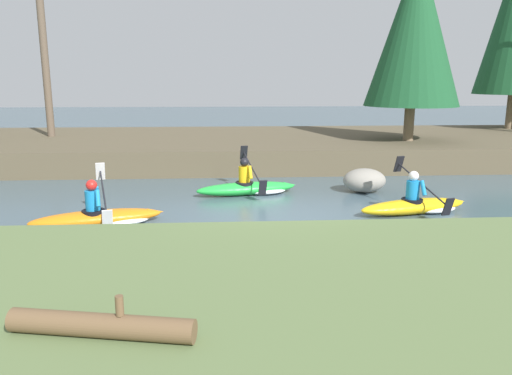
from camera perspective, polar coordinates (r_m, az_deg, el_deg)
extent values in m
plane|color=#425660|center=(11.26, 2.22, -3.41)|extent=(90.00, 90.00, 0.00)
cube|color=#5B7042|center=(5.37, 9.27, -18.74)|extent=(44.00, 7.89, 0.60)
cube|color=brown|center=(19.73, -0.28, 4.67)|extent=(44.00, 8.27, 0.83)
cylinder|color=#7A664C|center=(19.11, 17.08, 7.03)|extent=(0.36, 0.36, 1.25)
cone|color=#194C28|center=(19.12, 17.73, 16.97)|extent=(3.35, 3.35, 5.38)
cylinder|color=#7A664C|center=(25.39, 27.08, 7.75)|extent=(0.36, 0.36, 1.54)
cylinder|color=brown|center=(21.13, -22.97, 13.20)|extent=(0.28, 0.28, 5.76)
ellipsoid|color=yellow|center=(12.07, 17.56, -2.07)|extent=(2.76, 1.24, 0.34)
cone|color=yellow|center=(12.81, 22.12, -1.52)|extent=(0.39, 0.28, 0.20)
cylinder|color=black|center=(12.01, 17.41, -1.42)|extent=(0.58, 0.58, 0.08)
cylinder|color=#1984CC|center=(11.95, 17.48, -0.26)|extent=(0.36, 0.36, 0.42)
sphere|color=white|center=(11.89, 17.58, 1.27)|extent=(0.28, 0.28, 0.23)
cylinder|color=#1984CC|center=(12.18, 17.25, 0.41)|extent=(0.14, 0.24, 0.35)
cylinder|color=#1984CC|center=(11.80, 18.57, -0.06)|extent=(0.14, 0.24, 0.35)
cylinder|color=black|center=(12.06, 18.42, 0.40)|extent=(0.50, 1.86, 0.65)
cube|color=black|center=(12.77, 16.02, 2.61)|extent=(0.23, 0.20, 0.41)
cube|color=black|center=(11.39, 21.10, -2.07)|extent=(0.23, 0.20, 0.41)
ellipsoid|color=white|center=(12.41, 19.61, -2.21)|extent=(1.24, 0.95, 0.18)
ellipsoid|color=green|center=(13.36, -1.13, -0.12)|extent=(2.77, 1.16, 0.34)
cone|color=green|center=(13.72, 3.90, 0.25)|extent=(0.38, 0.27, 0.20)
cylinder|color=black|center=(13.32, -1.34, 0.48)|extent=(0.57, 0.57, 0.08)
cylinder|color=yellow|center=(13.27, -1.34, 1.53)|extent=(0.36, 0.36, 0.42)
sphere|color=black|center=(13.21, -1.35, 2.92)|extent=(0.27, 0.27, 0.23)
cylinder|color=yellow|center=(13.51, -1.18, 2.10)|extent=(0.14, 0.24, 0.35)
cylinder|color=yellow|center=(13.05, -0.66, 1.74)|extent=(0.14, 0.24, 0.35)
cylinder|color=black|center=(13.31, -0.38, 2.12)|extent=(0.44, 1.88, 0.65)
cube|color=black|center=(14.16, -1.40, 4.01)|extent=(0.23, 0.20, 0.41)
cube|color=black|center=(12.47, 0.77, -0.03)|extent=(0.23, 0.20, 0.41)
ellipsoid|color=white|center=(13.53, 1.13, -0.31)|extent=(1.22, 0.92, 0.18)
ellipsoid|color=orange|center=(11.07, -17.78, -3.36)|extent=(2.76, 1.33, 0.34)
cone|color=orange|center=(11.17, -11.41, -2.79)|extent=(0.39, 0.29, 0.20)
cylinder|color=black|center=(11.04, -18.09, -2.66)|extent=(0.60, 0.60, 0.08)
cylinder|color=#1984CC|center=(10.98, -18.18, -1.40)|extent=(0.37, 0.37, 0.42)
sphere|color=red|center=(10.91, -18.29, 0.26)|extent=(0.29, 0.29, 0.23)
cylinder|color=#1984CC|center=(11.19, -17.74, -0.65)|extent=(0.15, 0.24, 0.35)
cylinder|color=#1984CC|center=(10.72, -17.63, -1.20)|extent=(0.15, 0.24, 0.35)
cylinder|color=black|center=(10.95, -17.02, -0.67)|extent=(0.57, 1.85, 0.65)
cube|color=white|center=(11.83, -17.37, 1.78)|extent=(0.24, 0.21, 0.41)
cube|color=white|center=(10.11, -16.62, -3.52)|extent=(0.24, 0.21, 0.41)
ellipsoid|color=white|center=(11.12, -14.92, -3.55)|extent=(1.25, 0.98, 0.18)
ellipsoid|color=gray|center=(13.95, 12.28, 0.80)|extent=(1.16, 0.91, 0.66)
cylinder|color=brown|center=(5.23, -17.28, -14.82)|extent=(1.87, 0.60, 0.24)
cylinder|color=brown|center=(5.06, -15.34, -12.90)|extent=(0.08, 0.08, 0.20)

